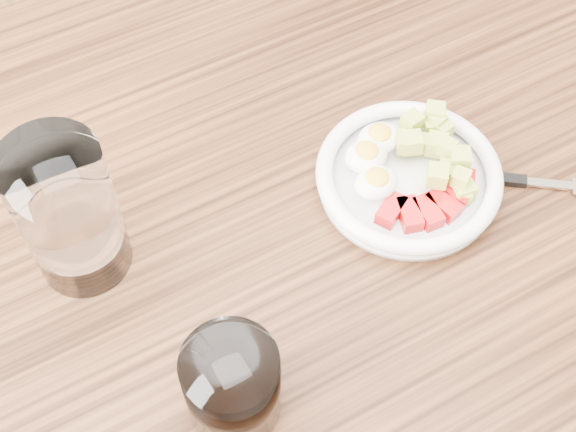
# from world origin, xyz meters

# --- Properties ---
(dining_table) EXTENTS (1.50, 0.90, 0.77)m
(dining_table) POSITION_xyz_m (0.00, 0.00, 0.67)
(dining_table) COLOR brown
(dining_table) RESTS_ON ground
(bowl) EXTENTS (0.19, 0.19, 0.05)m
(bowl) POSITION_xyz_m (0.12, 0.00, 0.79)
(bowl) COLOR white
(bowl) RESTS_ON dining_table
(fork) EXTENTS (0.15, 0.12, 0.01)m
(fork) POSITION_xyz_m (0.21, -0.04, 0.77)
(fork) COLOR black
(fork) RESTS_ON dining_table
(water_glass) EXTENTS (0.09, 0.09, 0.16)m
(water_glass) POSITION_xyz_m (-0.19, 0.08, 0.85)
(water_glass) COLOR white
(water_glass) RESTS_ON dining_table
(coffee_glass) EXTENTS (0.08, 0.08, 0.09)m
(coffee_glass) POSITION_xyz_m (-0.13, -0.12, 0.81)
(coffee_glass) COLOR white
(coffee_glass) RESTS_ON dining_table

